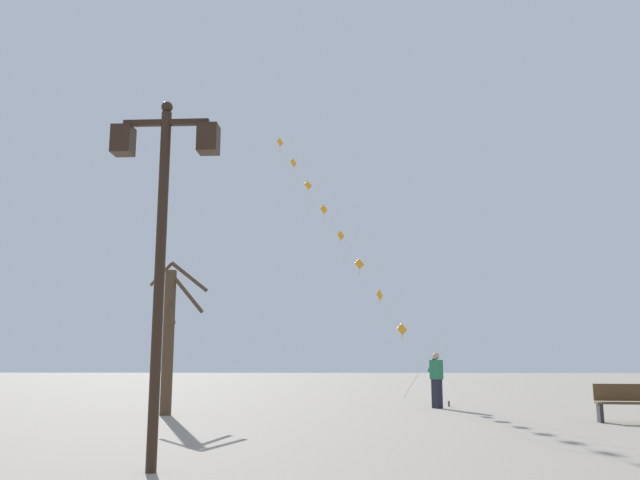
# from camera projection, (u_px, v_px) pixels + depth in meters

# --- Properties ---
(ground_plane) EXTENTS (160.00, 160.00, 0.00)m
(ground_plane) POSITION_uv_depth(u_px,v_px,m) (368.00, 406.00, 21.76)
(ground_plane) COLOR gray
(twin_lantern_lamp_post) EXTENTS (1.49, 0.28, 4.99)m
(twin_lantern_lamp_post) POSITION_uv_depth(u_px,v_px,m) (163.00, 208.00, 9.09)
(twin_lantern_lamp_post) COLOR black
(twin_lantern_lamp_post) RESTS_ON ground_plane
(kite_train) EXTENTS (6.68, 8.06, 11.94)m
(kite_train) POSITION_uv_depth(u_px,v_px,m) (342.00, 238.00, 26.94)
(kite_train) COLOR brown
(kite_train) RESTS_ON ground_plane
(kite_flyer) EXTENTS (0.46, 0.60, 1.71)m
(kite_flyer) POSITION_uv_depth(u_px,v_px,m) (436.00, 379.00, 20.82)
(kite_flyer) COLOR #1E1E2D
(kite_flyer) RESTS_ON ground_plane
(bare_tree) EXTENTS (1.80, 1.99, 4.19)m
(bare_tree) POSITION_uv_depth(u_px,v_px,m) (170.00, 335.00, 18.21)
(bare_tree) COLOR #4C3826
(bare_tree) RESTS_ON ground_plane
(park_bench) EXTENTS (1.64, 0.64, 0.89)m
(park_bench) POSITION_uv_depth(u_px,v_px,m) (631.00, 403.00, 15.67)
(park_bench) COLOR brown
(park_bench) RESTS_ON ground_plane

